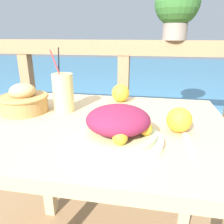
{
  "coord_description": "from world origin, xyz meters",
  "views": [
    {
      "loc": [
        0.17,
        -0.72,
        1.07
      ],
      "look_at": [
        0.05,
        -0.05,
        0.83
      ],
      "focal_mm": 35.0,
      "sensor_mm": 36.0,
      "label": 1
    }
  ],
  "objects_px": {
    "salad_plate": "(118,128)",
    "bread_basket": "(24,100)",
    "potted_plant": "(177,6)",
    "drink_glass": "(63,93)"
  },
  "relations": [
    {
      "from": "salad_plate",
      "to": "potted_plant",
      "type": "distance_m",
      "value": 0.94
    },
    {
      "from": "bread_basket",
      "to": "potted_plant",
      "type": "relative_size",
      "value": 0.6
    },
    {
      "from": "salad_plate",
      "to": "drink_glass",
      "type": "relative_size",
      "value": 1.03
    },
    {
      "from": "salad_plate",
      "to": "bread_basket",
      "type": "height_order",
      "value": "bread_basket"
    },
    {
      "from": "bread_basket",
      "to": "potted_plant",
      "type": "bearing_deg",
      "value": 44.84
    },
    {
      "from": "salad_plate",
      "to": "potted_plant",
      "type": "relative_size",
      "value": 0.8
    },
    {
      "from": "salad_plate",
      "to": "bread_basket",
      "type": "relative_size",
      "value": 1.33
    },
    {
      "from": "salad_plate",
      "to": "drink_glass",
      "type": "bearing_deg",
      "value": 137.15
    },
    {
      "from": "bread_basket",
      "to": "potted_plant",
      "type": "distance_m",
      "value": 0.97
    },
    {
      "from": "bread_basket",
      "to": "salad_plate",
      "type": "bearing_deg",
      "value": -26.31
    }
  ]
}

